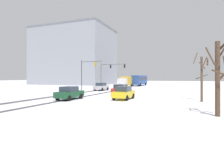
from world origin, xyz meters
TOP-DOWN VIEW (x-y plane):
  - wheel_track_left_lane at (-5.80, 16.10)m, footprint 1.11×35.43m
  - wheel_track_right_lane at (-1.75, 16.10)m, footprint 0.70×35.43m
  - sidewalk_kerb_right at (10.71, 14.49)m, footprint 4.00×35.43m
  - traffic_signal_near_left at (-8.02, 28.18)m, footprint 4.91×0.38m
  - traffic_signal_far_left at (-6.81, 38.04)m, footprint 7.15×0.71m
  - car_silver_lead at (-4.71, 28.38)m, footprint 1.98×4.17m
  - car_red_second at (1.91, 21.32)m, footprint 1.84×4.10m
  - car_yellow_cab_third at (4.55, 14.97)m, footprint 1.90×4.14m
  - car_dark_green_fourth at (-1.57, 12.31)m, footprint 1.86×4.11m
  - bus_oncoming at (-2.59, 54.07)m, footprint 2.93×11.07m
  - box_truck_delivery at (-4.80, 45.59)m, footprint 2.38×7.43m
  - bare_tree_sidewalk_near at (13.83, 7.66)m, footprint 1.78×1.76m
  - bare_tree_sidewalk_mid at (13.35, 15.95)m, footprint 1.59×1.37m
  - office_building_far_left_block at (-30.49, 58.19)m, footprint 29.50×21.25m

SIDE VIEW (x-z plane):
  - wheel_track_left_lane at x=-5.80m, z-range 0.00..0.01m
  - wheel_track_right_lane at x=-1.75m, z-range 0.00..0.01m
  - sidewalk_kerb_right at x=10.71m, z-range 0.00..0.12m
  - car_silver_lead at x=-4.71m, z-range 0.01..1.63m
  - car_red_second at x=1.91m, z-range 0.01..1.63m
  - car_yellow_cab_third at x=4.55m, z-range 0.01..1.63m
  - car_dark_green_fourth at x=-1.57m, z-range 0.01..1.63m
  - box_truck_delivery at x=-4.80m, z-range 0.12..3.14m
  - bus_oncoming at x=-2.59m, z-range 0.30..3.68m
  - bare_tree_sidewalk_mid at x=13.35m, z-range -0.03..5.61m
  - bare_tree_sidewalk_near at x=13.83m, z-range 0.25..5.49m
  - traffic_signal_near_left at x=-8.02m, z-range 1.10..7.60m
  - traffic_signal_far_left at x=-6.81m, z-range 1.44..7.94m
  - office_building_far_left_block at x=-30.49m, z-range 0.01..22.41m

